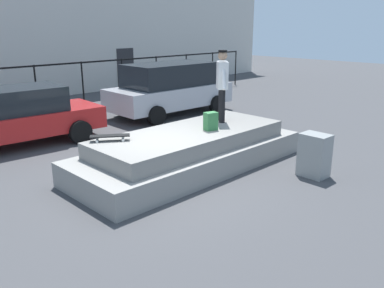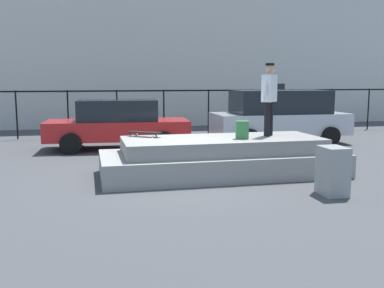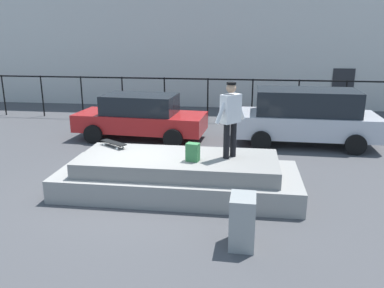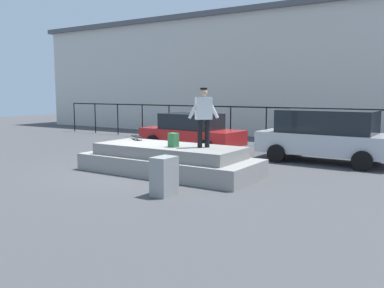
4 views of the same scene
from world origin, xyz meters
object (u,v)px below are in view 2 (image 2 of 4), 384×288
Objects in this scene: skateboarder at (269,94)px; backpack at (242,130)px; car_red_sedan_near at (118,124)px; car_silver_hatchback_mid at (280,115)px; skateboard at (145,133)px; utility_box at (333,171)px.

skateboarder is 4.20× the size of backpack.
car_red_sedan_near reaches higher than backpack.
car_silver_hatchback_mid is at bearing -109.19° from backpack.
car_red_sedan_near is (-3.28, 4.42, -1.06)m from skateboarder.
skateboarder is at bearing -9.05° from skateboard.
skateboarder is 2.78m from utility_box.
skateboard is 1.90× the size of backpack.
backpack is 0.44× the size of utility_box.
car_red_sedan_near is at bearing 95.23° from skateboard.
skateboarder is 0.37× the size of car_red_sedan_near.
car_red_sedan_near is 0.99× the size of car_silver_hatchback_mid.
backpack is 0.09× the size of car_silver_hatchback_mid.
backpack is 5.80m from car_silver_hatchback_mid.
skateboarder is at bearing -53.41° from car_red_sedan_near.
utility_box is (3.62, -6.80, -0.34)m from car_red_sedan_near.
backpack is 0.09× the size of car_red_sedan_near.
car_silver_hatchback_mid is at bearing 0.86° from car_red_sedan_near.
car_red_sedan_near is 5.60m from car_silver_hatchback_mid.
utility_box is (0.34, -2.38, -1.40)m from skateboarder.
skateboard is 2.29m from backpack.
skateboarder is 3.09m from skateboard.
skateboard is 3.98m from car_red_sedan_near.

